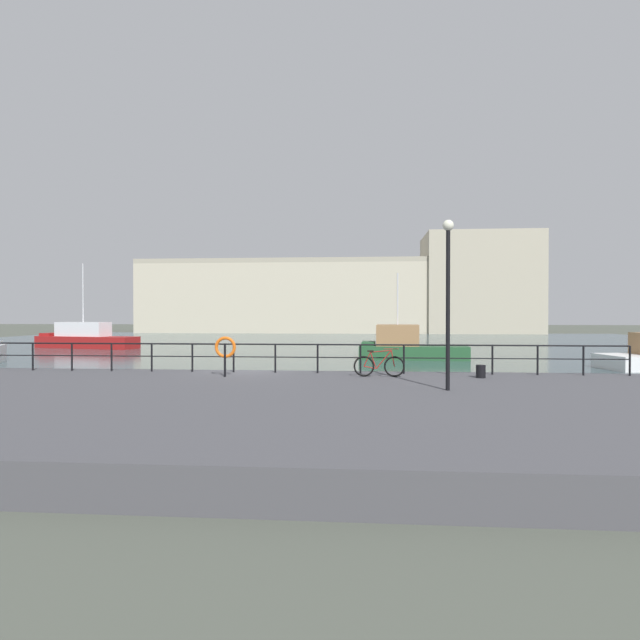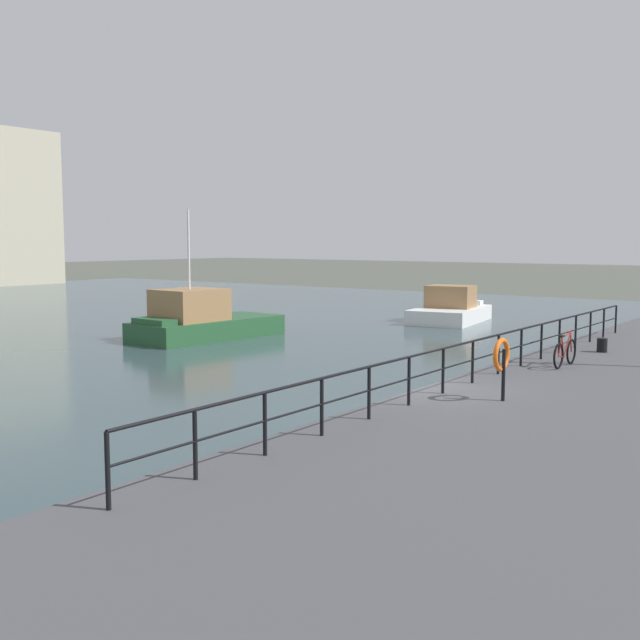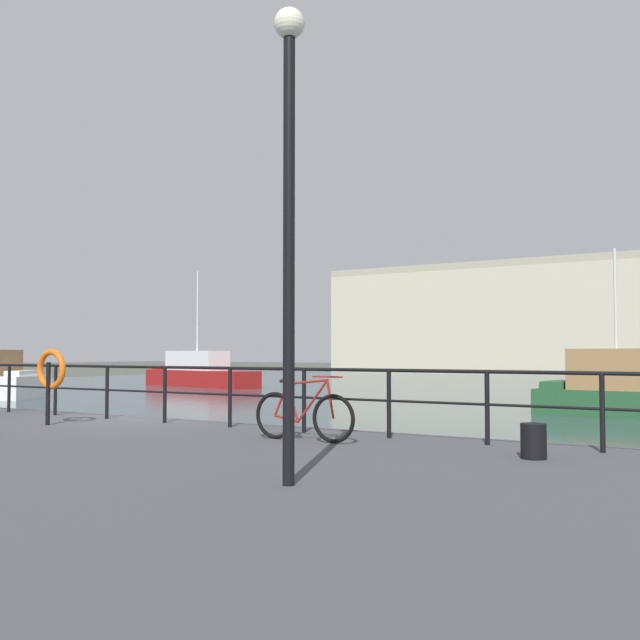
{
  "view_description": "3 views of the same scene",
  "coord_description": "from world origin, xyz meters",
  "px_view_note": "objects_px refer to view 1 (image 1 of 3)",
  "views": [
    {
      "loc": [
        4.5,
        -20.62,
        2.96
      ],
      "look_at": [
        2.54,
        3.02,
        2.66
      ],
      "focal_mm": 30.44,
      "sensor_mm": 36.0,
      "label": 1
    },
    {
      "loc": [
        -15.96,
        -8.7,
        4.28
      ],
      "look_at": [
        1.04,
        3.84,
        2.05
      ],
      "focal_mm": 42.59,
      "sensor_mm": 36.0,
      "label": 2
    },
    {
      "loc": [
        10.99,
        -10.99,
        2.08
      ],
      "look_at": [
        2.11,
        3.35,
        2.84
      ],
      "focal_mm": 40.93,
      "sensor_mm": 36.0,
      "label": 3
    }
  ],
  "objects_px": {
    "quay_lamp_post": "(448,282)",
    "harbor_building": "(378,294)",
    "life_ring_stand": "(225,349)",
    "mooring_bollard": "(481,371)",
    "moored_blue_motorboat": "(407,346)",
    "moored_red_daysailer": "(85,338)",
    "parked_bicycle": "(379,366)"
  },
  "relations": [
    {
      "from": "harbor_building",
      "to": "moored_blue_motorboat",
      "type": "bearing_deg",
      "value": -89.1
    },
    {
      "from": "harbor_building",
      "to": "life_ring_stand",
      "type": "height_order",
      "value": "harbor_building"
    },
    {
      "from": "harbor_building",
      "to": "moored_red_daysailer",
      "type": "bearing_deg",
      "value": -123.05
    },
    {
      "from": "harbor_building",
      "to": "quay_lamp_post",
      "type": "bearing_deg",
      "value": -89.68
    },
    {
      "from": "moored_blue_motorboat",
      "to": "harbor_building",
      "type": "bearing_deg",
      "value": -85.85
    },
    {
      "from": "mooring_bollard",
      "to": "life_ring_stand",
      "type": "xyz_separation_m",
      "value": [
        -8.78,
        -0.35,
        0.75
      ]
    },
    {
      "from": "moored_blue_motorboat",
      "to": "quay_lamp_post",
      "type": "height_order",
      "value": "quay_lamp_post"
    },
    {
      "from": "harbor_building",
      "to": "moored_blue_motorboat",
      "type": "distance_m",
      "value": 48.26
    },
    {
      "from": "moored_blue_motorboat",
      "to": "life_ring_stand",
      "type": "xyz_separation_m",
      "value": [
        -7.58,
        -16.95,
        0.91
      ]
    },
    {
      "from": "harbor_building",
      "to": "quay_lamp_post",
      "type": "height_order",
      "value": "harbor_building"
    },
    {
      "from": "harbor_building",
      "to": "parked_bicycle",
      "type": "distance_m",
      "value": 64.76
    },
    {
      "from": "parked_bicycle",
      "to": "life_ring_stand",
      "type": "xyz_separation_m",
      "value": [
        -5.33,
        -0.37,
        0.59
      ]
    },
    {
      "from": "moored_blue_motorboat",
      "to": "life_ring_stand",
      "type": "bearing_deg",
      "value": 69.15
    },
    {
      "from": "moored_blue_motorboat",
      "to": "moored_red_daysailer",
      "type": "height_order",
      "value": "moored_red_daysailer"
    },
    {
      "from": "mooring_bollard",
      "to": "harbor_building",
      "type": "bearing_deg",
      "value": 91.74
    },
    {
      "from": "parked_bicycle",
      "to": "life_ring_stand",
      "type": "bearing_deg",
      "value": -175.66
    },
    {
      "from": "moored_blue_motorboat",
      "to": "mooring_bollard",
      "type": "bearing_deg",
      "value": 97.39
    },
    {
      "from": "parked_bicycle",
      "to": "life_ring_stand",
      "type": "relative_size",
      "value": 1.27
    },
    {
      "from": "moored_red_daysailer",
      "to": "mooring_bollard",
      "type": "distance_m",
      "value": 37.37
    },
    {
      "from": "moored_blue_motorboat",
      "to": "life_ring_stand",
      "type": "relative_size",
      "value": 5.03
    },
    {
      "from": "harbor_building",
      "to": "mooring_bollard",
      "type": "bearing_deg",
      "value": -88.26
    },
    {
      "from": "moored_red_daysailer",
      "to": "quay_lamp_post",
      "type": "xyz_separation_m",
      "value": [
        26.0,
        -28.35,
        2.98
      ]
    },
    {
      "from": "life_ring_stand",
      "to": "harbor_building",
      "type": "bearing_deg",
      "value": 84.01
    },
    {
      "from": "mooring_bollard",
      "to": "quay_lamp_post",
      "type": "height_order",
      "value": "quay_lamp_post"
    },
    {
      "from": "moored_red_daysailer",
      "to": "life_ring_stand",
      "type": "bearing_deg",
      "value": 139.47
    },
    {
      "from": "mooring_bollard",
      "to": "life_ring_stand",
      "type": "relative_size",
      "value": 0.31
    },
    {
      "from": "harbor_building",
      "to": "quay_lamp_post",
      "type": "xyz_separation_m",
      "value": [
        0.38,
        -67.72,
        -1.99
      ]
    },
    {
      "from": "harbor_building",
      "to": "mooring_bollard",
      "type": "distance_m",
      "value": 64.81
    },
    {
      "from": "life_ring_stand",
      "to": "quay_lamp_post",
      "type": "bearing_deg",
      "value": -21.07
    },
    {
      "from": "harbor_building",
      "to": "mooring_bollard",
      "type": "relative_size",
      "value": 135.27
    },
    {
      "from": "quay_lamp_post",
      "to": "harbor_building",
      "type": "bearing_deg",
      "value": 90.32
    },
    {
      "from": "moored_red_daysailer",
      "to": "parked_bicycle",
      "type": "height_order",
      "value": "moored_red_daysailer"
    }
  ]
}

